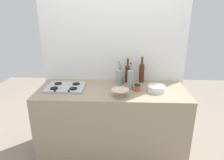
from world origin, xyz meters
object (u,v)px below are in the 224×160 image
Objects in this scene: wine_bottle_leftmost at (142,72)px; utensil_crock at (120,79)px; mixing_bowl at (120,92)px; condiment_jar_front at (137,87)px; wine_bottle_rightmost at (119,78)px; plate_stack at (156,89)px; wine_bottle_mid_right at (128,73)px; wine_bottle_mid_left at (130,79)px; stovetop_hob at (66,87)px.

utensil_crock is (-0.28, -0.07, -0.08)m from wine_bottle_leftmost.
wine_bottle_leftmost is 0.56m from mixing_bowl.
wine_bottle_rightmost is at bearing 157.75° from condiment_jar_front.
plate_stack is 0.61× the size of wine_bottle_rightmost.
wine_bottle_leftmost is 4.44× the size of condiment_jar_front.
plate_stack is 0.62× the size of wine_bottle_mid_right.
plate_stack is 2.60× the size of condiment_jar_front.
wine_bottle_leftmost reaches higher than wine_bottle_mid_right.
condiment_jar_front is at bearing -50.04° from utensil_crock.
wine_bottle_mid_left is 0.26m from mixing_bowl.
condiment_jar_front is (0.87, -0.04, 0.03)m from stovetop_hob.
utensil_crock is (0.67, 0.20, 0.04)m from stovetop_hob.
condiment_jar_front is at bearing -70.73° from wine_bottle_mid_right.
plate_stack is 1.05× the size of mixing_bowl.
mixing_bowl is at bearing -159.75° from plate_stack.
condiment_jar_front reaches higher than plate_stack.
condiment_jar_front is (0.20, -0.24, -0.02)m from utensil_crock.
wine_bottle_leftmost is 1.79× the size of mixing_bowl.
mixing_bowl is (0.02, -0.26, -0.08)m from wine_bottle_rightmost.
plate_stack is 0.45m from mixing_bowl.
utensil_crock is at bearing 149.35° from plate_stack.
wine_bottle_rightmost is 1.28× the size of utensil_crock.
wine_bottle_leftmost is at bearing 13.08° from utensil_crock.
wine_bottle_mid_right is at bearing 95.98° from wine_bottle_mid_left.
wine_bottle_mid_left is at bearing -121.26° from wine_bottle_leftmost.
plate_stack is at bearing -43.41° from wine_bottle_mid_right.
condiment_jar_front is (0.08, -0.05, -0.09)m from wine_bottle_mid_left.
stovetop_hob is 1.28× the size of wine_bottle_leftmost.
wine_bottle_mid_right reaches higher than wine_bottle_mid_left.
wine_bottle_mid_right reaches higher than utensil_crock.
wine_bottle_mid_left is 0.13m from condiment_jar_front.
wine_bottle_mid_right reaches higher than stovetop_hob.
utensil_crock is at bearing 129.96° from condiment_jar_front.
condiment_jar_front is at bearing 40.09° from mixing_bowl.
wine_bottle_mid_left reaches higher than stovetop_hob.
wine_bottle_rightmost reaches higher than condiment_jar_front.
wine_bottle_rightmost reaches higher than stovetop_hob.
wine_bottle_leftmost reaches higher than stovetop_hob.
wine_bottle_mid_right is (-0.03, 0.25, -0.00)m from wine_bottle_mid_left.
wine_bottle_rightmost is at bearing -94.57° from utensil_crock.
wine_bottle_mid_left is at bearing 148.41° from condiment_jar_front.
plate_stack is 0.59× the size of wine_bottle_leftmost.
wine_bottle_mid_right reaches higher than condiment_jar_front.
mixing_bowl is at bearing -139.91° from condiment_jar_front.
wine_bottle_rightmost is at bearing 167.28° from plate_stack.
wine_bottle_mid_right reaches higher than mixing_bowl.
mixing_bowl is (-0.28, -0.48, -0.09)m from wine_bottle_leftmost.
wine_bottle_rightmost is at bearing 4.06° from stovetop_hob.
plate_stack is 0.78× the size of utensil_crock.
stovetop_hob is 0.67m from wine_bottle_rightmost.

